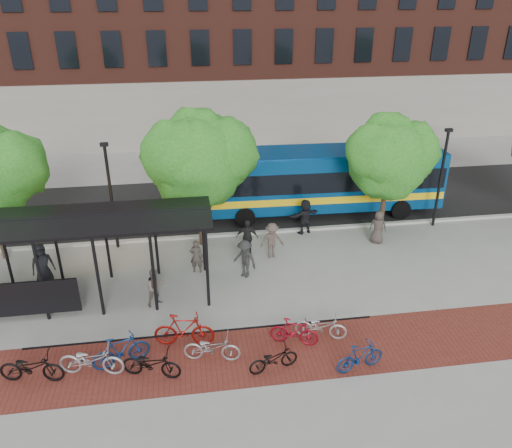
{
  "coord_description": "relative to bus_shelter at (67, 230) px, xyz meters",
  "views": [
    {
      "loc": [
        -3.58,
        -18.15,
        11.33
      ],
      "look_at": [
        -0.59,
        1.82,
        1.6
      ],
      "focal_mm": 35.0,
      "sensor_mm": 36.0,
      "label": 1
    }
  ],
  "objects": [
    {
      "name": "pedestrian_3",
      "position": [
        8.23,
        2.01,
        -2.14
      ],
      "size": [
        1.13,
        0.68,
        1.71
      ],
      "primitive_type": "imported",
      "rotation": [
        0.0,
        0.0,
        0.04
      ],
      "color": "brown",
      "rests_on": "ground"
    },
    {
      "name": "bike_10",
      "position": [
        8.93,
        -3.93,
        -2.52
      ],
      "size": [
        1.93,
        1.15,
        0.96
      ],
      "primitive_type": "imported",
      "rotation": [
        0.0,
        0.0,
        1.27
      ],
      "color": "#BCBCBF",
      "rests_on": "ground"
    },
    {
      "name": "brick_strip",
      "position": [
        6.13,
        -4.52,
        -3.0
      ],
      "size": [
        24.0,
        3.0,
        0.01
      ],
      "primitive_type": "cube",
      "color": "maroon",
      "rests_on": "ground"
    },
    {
      "name": "bike_2",
      "position": [
        1.2,
        -4.62,
        -2.45
      ],
      "size": [
        2.2,
        1.11,
        1.11
      ],
      "primitive_type": "imported",
      "rotation": [
        0.0,
        0.0,
        1.38
      ],
      "color": "#AFAFB1",
      "rests_on": "ground"
    },
    {
      "name": "pedestrian_0",
      "position": [
        -1.52,
        1.21,
        -2.07
      ],
      "size": [
        1.07,
        0.91,
        1.85
      ],
      "primitive_type": "imported",
      "rotation": [
        0.0,
        0.0,
        0.43
      ],
      "color": "black",
      "rests_on": "ground"
    },
    {
      "name": "bike_8",
      "position": [
        6.97,
        -5.32,
        -2.56
      ],
      "size": [
        1.77,
        0.94,
        0.88
      ],
      "primitive_type": "imported",
      "rotation": [
        0.0,
        0.0,
        1.8
      ],
      "color": "black",
      "rests_on": "ground"
    },
    {
      "name": "ground",
      "position": [
        8.13,
        0.48,
        -3.0
      ],
      "size": [
        160.0,
        160.0,
        0.0
      ],
      "primitive_type": "plane",
      "color": "#9E9E99",
      "rests_on": "ground"
    },
    {
      "name": "pedestrian_9",
      "position": [
        6.8,
        0.54,
        -2.15
      ],
      "size": [
        1.25,
        1.2,
        1.71
      ],
      "primitive_type": "imported",
      "rotation": [
        0.0,
        0.0,
        5.56
      ],
      "color": "#2A2A2A",
      "rests_on": "ground"
    },
    {
      "name": "lamp_post_left",
      "position": [
        1.13,
        4.08,
        -0.25
      ],
      "size": [
        0.35,
        0.2,
        5.12
      ],
      "color": "black",
      "rests_on": "ground"
    },
    {
      "name": "bike_0",
      "position": [
        -0.61,
        -4.67,
        -2.46
      ],
      "size": [
        2.13,
        1.04,
        1.07
      ],
      "primitive_type": "imported",
      "rotation": [
        0.0,
        0.0,
        1.41
      ],
      "color": "black",
      "rests_on": "ground"
    },
    {
      "name": "bike_6",
      "position": [
        5.05,
        -4.53,
        -2.5
      ],
      "size": [
        1.99,
        1.03,
        1.0
      ],
      "primitive_type": "imported",
      "rotation": [
        0.0,
        0.0,
        1.37
      ],
      "color": "#9D9D9F",
      "rests_on": "ground"
    },
    {
      "name": "bike_5",
      "position": [
        4.16,
        -3.62,
        -2.37
      ],
      "size": [
        2.15,
        0.89,
        1.25
      ],
      "primitive_type": "imported",
      "rotation": [
        0.0,
        0.0,
        1.43
      ],
      "color": "maroon",
      "rests_on": "ground"
    },
    {
      "name": "bike_9",
      "position": [
        7.91,
        -4.13,
        -2.49
      ],
      "size": [
        1.76,
        1.05,
        1.02
      ],
      "primitive_type": "imported",
      "rotation": [
        0.0,
        0.0,
        1.21
      ],
      "color": "maroon",
      "rests_on": "ground"
    },
    {
      "name": "bike_rack_rail",
      "position": [
        4.83,
        -3.62,
        -3.0
      ],
      "size": [
        12.0,
        0.05,
        0.95
      ],
      "primitive_type": "cube",
      "color": "black",
      "rests_on": "ground"
    },
    {
      "name": "building_brick",
      "position": [
        18.13,
        26.48,
        7.0
      ],
      "size": [
        55.0,
        14.0,
        20.0
      ],
      "primitive_type": "cube",
      "color": "#5C2A20",
      "rests_on": "ground"
    },
    {
      "name": "curb",
      "position": [
        8.13,
        4.48,
        -2.94
      ],
      "size": [
        160.0,
        0.25,
        0.12
      ],
      "primitive_type": "cube",
      "color": "#B7B7B2",
      "rests_on": "ground"
    },
    {
      "name": "tree_b",
      "position": [
        5.23,
        3.83,
        1.46
      ],
      "size": [
        5.15,
        4.2,
        6.47
      ],
      "color": "#382619",
      "rests_on": "ground"
    },
    {
      "name": "bike_3",
      "position": [
        2.1,
        -4.33,
        -2.43
      ],
      "size": [
        1.96,
        1.11,
        1.14
      ],
      "primitive_type": "imported",
      "rotation": [
        0.0,
        0.0,
        1.9
      ],
      "color": "navy",
      "rests_on": "ground"
    },
    {
      "name": "lamp_post_right",
      "position": [
        17.13,
        4.08,
        -0.25
      ],
      "size": [
        0.35,
        0.2,
        5.12
      ],
      "color": "black",
      "rests_on": "ground"
    },
    {
      "name": "bus",
      "position": [
        11.63,
        6.65,
        -0.99
      ],
      "size": [
        13.06,
        3.39,
        3.51
      ],
      "rotation": [
        0.0,
        0.0,
        -0.03
      ],
      "color": "navy",
      "rests_on": "ground"
    },
    {
      "name": "asphalt_street",
      "position": [
        8.13,
        8.48,
        -2.99
      ],
      "size": [
        160.0,
        8.0,
        0.01
      ],
      "primitive_type": "cube",
      "color": "black",
      "rests_on": "ground"
    },
    {
      "name": "pedestrian_6",
      "position": [
        13.53,
        2.69,
        -2.17
      ],
      "size": [
        0.97,
        0.86,
        1.67
      ],
      "primitive_type": "imported",
      "rotation": [
        0.0,
        0.0,
        2.63
      ],
      "color": "#433A36",
      "rests_on": "ground"
    },
    {
      "name": "pedestrian_1",
      "position": [
        4.79,
        1.21,
        -2.23
      ],
      "size": [
        0.62,
        0.46,
        1.54
      ],
      "primitive_type": "imported",
      "rotation": [
        0.0,
        0.0,
        2.97
      ],
      "color": "#423A34",
      "rests_on": "ground"
    },
    {
      "name": "tree_c",
      "position": [
        14.22,
        3.83,
        1.06
      ],
      "size": [
        4.66,
        3.8,
        5.92
      ],
      "color": "#382619",
      "rests_on": "ground"
    },
    {
      "name": "bike_11",
      "position": [
        9.73,
        -5.71,
        -2.49
      ],
      "size": [
        1.77,
        0.84,
        1.03
      ],
      "primitive_type": "imported",
      "rotation": [
        0.0,
        0.0,
        1.79
      ],
      "color": "navy",
      "rests_on": "ground"
    },
    {
      "name": "bus_shelter",
      "position": [
        0.0,
        0.0,
        0.0
      ],
      "size": [
        10.6,
        3.07,
        3.6
      ],
      "color": "black",
      "rests_on": "ground"
    },
    {
      "name": "pedestrian_5",
      "position": [
        10.31,
        4.23,
        -2.1
      ],
      "size": [
        1.76,
        1.04,
        1.8
      ],
      "primitive_type": "imported",
      "rotation": [
        0.0,
        0.0,
        3.47
      ],
      "color": "black",
      "rests_on": "ground"
    },
    {
      "name": "bike_4",
      "position": [
        3.1,
        -5.03,
        -2.49
      ],
      "size": [
        2.04,
        1.19,
        1.01
      ],
      "primitive_type": "imported",
      "rotation": [
        0.0,
        0.0,
        1.28
      ],
      "color": "black",
      "rests_on": "ground"
    },
    {
      "name": "pedestrian_8",
      "position": [
        3.13,
        -1.02,
        -2.21
      ],
      "size": [
        0.96,
        0.9,
        1.58
      ],
      "primitive_type": "imported",
      "rotation": [
        0.0,
        0.0,
        0.53
      ],
      "color": "brown",
      "rests_on": "ground"
    },
    {
      "name": "pedestrian_4",
      "position": [
        7.16,
        2.5,
        -2.14
      ],
      "size": [
        1.07,
        0.61,
        1.72
      ],
      "primitive_type": "imported",
      "rotation": [
        0.0,
        0.0,
        6.09
      ],
      "color": "black",
      "rests_on": "ground"
    }
  ]
}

